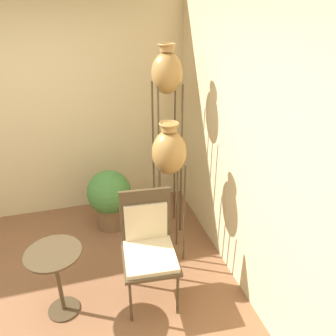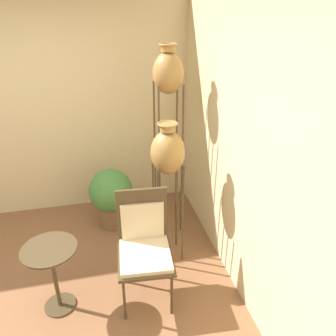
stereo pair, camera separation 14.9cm
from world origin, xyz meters
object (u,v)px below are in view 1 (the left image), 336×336
at_px(vase_stand_medium, 169,154).
at_px(potted_plant, 109,197).
at_px(side_table, 56,269).
at_px(vase_stand_tall, 167,79).
at_px(chair, 148,242).

height_order(vase_stand_medium, potted_plant, vase_stand_medium).
bearing_deg(side_table, vase_stand_tall, 37.92).
xyz_separation_m(vase_stand_tall, potted_plant, (-0.65, 0.20, -1.37)).
distance_m(vase_stand_tall, side_table, 2.02).
bearing_deg(vase_stand_medium, vase_stand_tall, 76.41).
distance_m(vase_stand_medium, potted_plant, 1.18).
xyz_separation_m(vase_stand_tall, vase_stand_medium, (-0.12, -0.49, -0.59)).
height_order(vase_stand_tall, potted_plant, vase_stand_tall).
bearing_deg(side_table, potted_plant, 63.77).
bearing_deg(vase_stand_tall, chair, -114.93).
bearing_deg(chair, vase_stand_tall, 69.81).
height_order(vase_stand_tall, vase_stand_medium, vase_stand_tall).
bearing_deg(vase_stand_tall, side_table, -142.08).
bearing_deg(side_table, chair, 0.99).
distance_m(chair, side_table, 0.79).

